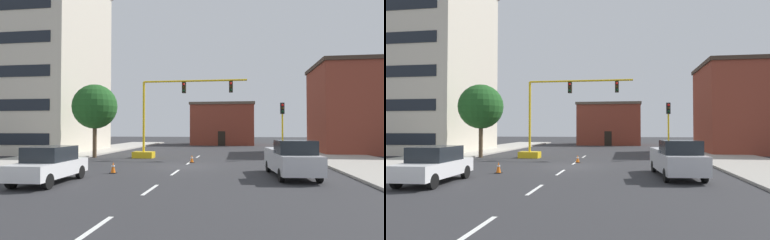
{
  "view_description": "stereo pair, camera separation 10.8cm",
  "coord_description": "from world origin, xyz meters",
  "views": [
    {
      "loc": [
        3.71,
        -22.03,
        2.59
      ],
      "look_at": [
        -0.43,
        7.07,
        3.37
      ],
      "focal_mm": 30.58,
      "sensor_mm": 36.0,
      "label": 1
    },
    {
      "loc": [
        3.82,
        -22.02,
        2.59
      ],
      "look_at": [
        -0.43,
        7.07,
        3.37
      ],
      "focal_mm": 30.58,
      "sensor_mm": 36.0,
      "label": 2
    }
  ],
  "objects": [
    {
      "name": "lane_stripe_seg_2",
      "position": [
        0.0,
        -3.0,
        0.0
      ],
      "size": [
        0.16,
        2.4,
        0.01
      ],
      "primitive_type": "cube",
      "color": "silver",
      "rests_on": "ground_plane"
    },
    {
      "name": "traffic_cone_roadside_b",
      "position": [
        -3.5,
        -3.86,
        0.32
      ],
      "size": [
        0.36,
        0.36,
        0.66
      ],
      "color": "black",
      "rests_on": "ground_plane"
    },
    {
      "name": "lane_stripe_seg_3",
      "position": [
        0.0,
        2.5,
        0.0
      ],
      "size": [
        0.16,
        2.4,
        0.01
      ],
      "primitive_type": "cube",
      "color": "silver",
      "rests_on": "ground_plane"
    },
    {
      "name": "building_tall_left",
      "position": [
        -18.63,
        12.03,
        9.8
      ],
      "size": [
        12.58,
        12.34,
        19.59
      ],
      "color": "beige",
      "rests_on": "ground_plane"
    },
    {
      "name": "building_brick_center",
      "position": [
        1.17,
        31.56,
        3.37
      ],
      "size": [
        10.04,
        8.1,
        6.72
      ],
      "color": "brown",
      "rests_on": "ground_plane"
    },
    {
      "name": "sidewalk_left",
      "position": [
        -12.62,
        8.0,
        0.07
      ],
      "size": [
        6.0,
        56.0,
        0.14
      ],
      "primitive_type": "cube",
      "color": "#B2ADA3",
      "rests_on": "ground_plane"
    },
    {
      "name": "lane_stripe_seg_1",
      "position": [
        0.0,
        -8.5,
        0.0
      ],
      "size": [
        0.16,
        2.4,
        0.01
      ],
      "primitive_type": "cube",
      "color": "silver",
      "rests_on": "ground_plane"
    },
    {
      "name": "traffic_cone_roadside_a",
      "position": [
        0.19,
        2.62,
        0.29
      ],
      "size": [
        0.36,
        0.36,
        0.59
      ],
      "color": "black",
      "rests_on": "ground_plane"
    },
    {
      "name": "tree_left_near",
      "position": [
        -9.09,
        5.81,
        4.56
      ],
      "size": [
        4.0,
        4.0,
        6.58
      ],
      "color": "brown",
      "rests_on": "ground_plane"
    },
    {
      "name": "pickup_truck_silver",
      "position": [
        6.51,
        -3.93,
        0.97
      ],
      "size": [
        2.41,
        5.54,
        1.99
      ],
      "color": "#BCBCC1",
      "rests_on": "ground_plane"
    },
    {
      "name": "traffic_light_pole_right",
      "position": [
        7.43,
        6.58,
        3.53
      ],
      "size": [
        0.32,
        0.47,
        4.8
      ],
      "color": "yellow",
      "rests_on": "ground_plane"
    },
    {
      "name": "traffic_signal_gantry",
      "position": [
        -3.29,
        6.05,
        2.3
      ],
      "size": [
        9.96,
        1.2,
        6.83
      ],
      "color": "yellow",
      "rests_on": "ground_plane"
    },
    {
      "name": "building_row_right",
      "position": [
        18.33,
        14.96,
        4.78
      ],
      "size": [
        13.01,
        9.16,
        9.53
      ],
      "color": "brown",
      "rests_on": "ground_plane"
    },
    {
      "name": "ground_plane",
      "position": [
        0.0,
        0.0,
        0.0
      ],
      "size": [
        160.0,
        160.0,
        0.0
      ],
      "primitive_type": "plane",
      "color": "#2D2D30"
    },
    {
      "name": "lane_stripe_seg_0",
      "position": [
        0.0,
        -14.0,
        0.0
      ],
      "size": [
        0.16,
        2.4,
        0.01
      ],
      "primitive_type": "cube",
      "color": "silver",
      "rests_on": "ground_plane"
    },
    {
      "name": "lane_stripe_seg_4",
      "position": [
        0.0,
        8.0,
        0.0
      ],
      "size": [
        0.16,
        2.4,
        0.01
      ],
      "primitive_type": "cube",
      "color": "silver",
      "rests_on": "ground_plane"
    },
    {
      "name": "sidewalk_right",
      "position": [
        12.62,
        8.0,
        0.07
      ],
      "size": [
        6.0,
        56.0,
        0.14
      ],
      "primitive_type": "cube",
      "color": "#9E998E",
      "rests_on": "ground_plane"
    },
    {
      "name": "sedan_white_near_left",
      "position": [
        -5.22,
        -7.53,
        0.89
      ],
      "size": [
        1.98,
        4.55,
        1.74
      ],
      "color": "white",
      "rests_on": "ground_plane"
    }
  ]
}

